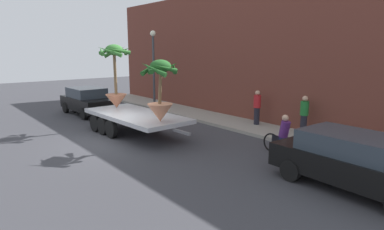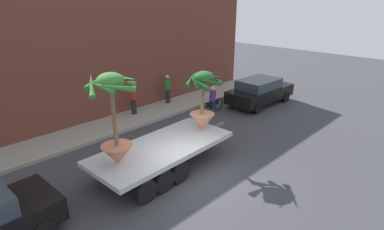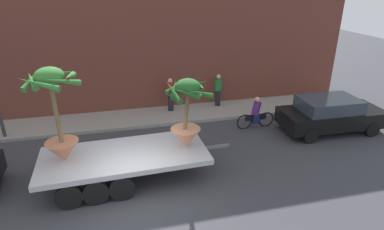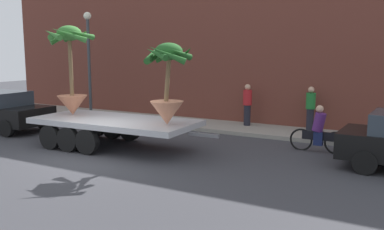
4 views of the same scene
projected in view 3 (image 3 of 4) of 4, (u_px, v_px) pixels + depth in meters
name	position (u px, v px, depth m)	size (l,w,h in m)	color
ground_plane	(137.00, 197.00, 10.18)	(60.00, 60.00, 0.00)	#38383D
sidewalk	(127.00, 119.00, 15.60)	(24.00, 2.20, 0.15)	gray
building_facade	(120.00, 41.00, 15.74)	(24.00, 1.20, 7.08)	brown
flatbed_trailer	(118.00, 160.00, 10.77)	(6.61, 2.65, 0.98)	#B7BABF
potted_palm_rear	(186.00, 116.00, 10.67)	(1.55, 1.66, 2.48)	tan
potted_palm_middle	(57.00, 118.00, 9.74)	(1.72, 1.68, 3.10)	#C17251
cyclist	(256.00, 114.00, 14.64)	(1.84, 0.35, 1.54)	black
parked_car	(330.00, 114.00, 14.27)	(4.62, 2.10, 1.58)	black
pedestrian_near_gate	(218.00, 89.00, 16.73)	(0.36, 0.36, 1.71)	black
pedestrian_far_left	(170.00, 94.00, 16.08)	(0.36, 0.36, 1.71)	black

